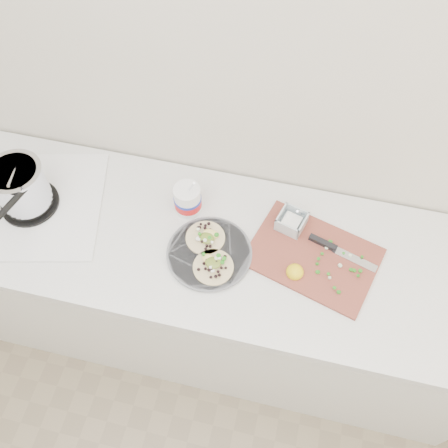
% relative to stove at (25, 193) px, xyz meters
% --- Properties ---
extents(counter, '(2.44, 0.66, 0.90)m').
position_rel_stove_xyz_m(counter, '(0.60, 0.01, -0.53)').
color(counter, silver).
rests_on(counter, ground).
extents(stove, '(0.63, 0.60, 0.25)m').
position_rel_stove_xyz_m(stove, '(0.00, 0.00, 0.00)').
color(stove, silver).
rests_on(stove, counter).
extents(taco_plate, '(0.30, 0.30, 0.04)m').
position_rel_stove_xyz_m(taco_plate, '(0.70, -0.05, -0.07)').
color(taco_plate, '#5A5C61').
rests_on(taco_plate, counter).
extents(tub, '(0.10, 0.10, 0.23)m').
position_rel_stove_xyz_m(tub, '(0.58, 0.12, -0.02)').
color(tub, white).
rests_on(tub, counter).
extents(cutboard, '(0.50, 0.41, 0.07)m').
position_rel_stove_xyz_m(cutboard, '(1.06, 0.04, -0.07)').
color(cutboard, brown).
rests_on(cutboard, counter).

